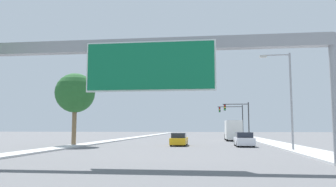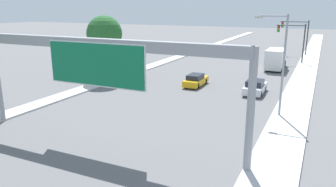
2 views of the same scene
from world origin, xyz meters
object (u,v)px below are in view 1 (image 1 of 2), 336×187
at_px(traffic_light_mid_block, 235,115).
at_px(street_lamp_right, 287,92).
at_px(palm_tree_background, 75,93).
at_px(car_near_right, 244,140).
at_px(car_mid_center, 179,140).
at_px(truck_box_primary, 233,130).
at_px(traffic_light_near_intersection, 240,114).
at_px(sign_gantry, 151,61).

bearing_deg(traffic_light_mid_block, street_lamp_right, -88.00).
height_order(palm_tree_background, street_lamp_right, street_lamp_right).
xyz_separation_m(car_near_right, palm_tree_background, (-18.45, -1.14, 5.09)).
height_order(car_mid_center, street_lamp_right, street_lamp_right).
height_order(car_near_right, palm_tree_background, palm_tree_background).
relative_size(car_mid_center, truck_box_primary, 0.62).
bearing_deg(traffic_light_near_intersection, car_near_right, -94.71).
distance_m(car_mid_center, truck_box_primary, 16.42).
bearing_deg(traffic_light_mid_block, sign_gantry, -99.80).
height_order(car_near_right, truck_box_primary, truck_box_primary).
distance_m(traffic_light_near_intersection, street_lamp_right, 29.19).
distance_m(car_near_right, traffic_light_mid_block, 32.66).
relative_size(traffic_light_near_intersection, traffic_light_mid_block, 0.97).
relative_size(car_near_right, street_lamp_right, 0.52).
height_order(sign_gantry, car_near_right, sign_gantry).
relative_size(sign_gantry, palm_tree_background, 2.53).
bearing_deg(palm_tree_background, street_lamp_right, -14.66).
xyz_separation_m(traffic_light_near_intersection, traffic_light_mid_block, (-0.19, 10.00, 0.15)).
bearing_deg(traffic_light_near_intersection, traffic_light_mid_block, 91.09).
bearing_deg(car_mid_center, street_lamp_right, -36.37).
height_order(car_mid_center, palm_tree_background, palm_tree_background).
bearing_deg(car_mid_center, palm_tree_background, -171.24).
bearing_deg(sign_gantry, street_lamp_right, 47.50).
height_order(sign_gantry, street_lamp_right, street_lamp_right).
relative_size(sign_gantry, truck_box_primary, 2.90).
xyz_separation_m(car_near_right, traffic_light_near_intersection, (1.84, 22.40, 3.60)).
bearing_deg(street_lamp_right, truck_box_primary, 97.74).
bearing_deg(car_near_right, car_mid_center, 174.94).
height_order(car_near_right, traffic_light_near_intersection, traffic_light_near_intersection).
height_order(sign_gantry, truck_box_primary, sign_gantry).
height_order(truck_box_primary, traffic_light_mid_block, traffic_light_mid_block).
bearing_deg(street_lamp_right, sign_gantry, -132.50).
bearing_deg(palm_tree_background, truck_box_primary, 41.97).
relative_size(truck_box_primary, palm_tree_background, 0.87).
distance_m(sign_gantry, palm_tree_background, 20.13).
bearing_deg(car_near_right, traffic_light_near_intersection, 85.29).
relative_size(truck_box_primary, traffic_light_mid_block, 1.07).
bearing_deg(traffic_light_near_intersection, palm_tree_background, -130.76).
bearing_deg(palm_tree_background, car_near_right, 3.55).
bearing_deg(palm_tree_background, sign_gantry, -55.33).
distance_m(traffic_light_mid_block, palm_tree_background, 39.13).
bearing_deg(car_mid_center, traffic_light_mid_block, 74.77).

